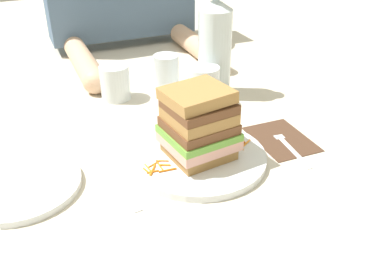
{
  "coord_description": "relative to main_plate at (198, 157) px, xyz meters",
  "views": [
    {
      "loc": [
        -0.26,
        -0.63,
        0.44
      ],
      "look_at": [
        0.01,
        0.0,
        0.05
      ],
      "focal_mm": 39.64,
      "sensor_mm": 36.0,
      "label": 1
    }
  ],
  "objects": [
    {
      "name": "carrot_shred_17",
      "position": [
        0.07,
        0.02,
        0.01
      ],
      "size": [
        0.02,
        0.03,
        0.0
      ],
      "primitive_type": "cylinder",
      "rotation": [
        0.0,
        1.57,
        4.3
      ],
      "color": "orange",
      "rests_on": "main_plate"
    },
    {
      "name": "carrot_shred_7",
      "position": [
        -0.09,
        -0.02,
        0.01
      ],
      "size": [
        0.02,
        0.03,
        0.0
      ],
      "primitive_type": "cylinder",
      "rotation": [
        0.0,
        1.57,
        4.13
      ],
      "color": "orange",
      "rests_on": "main_plate"
    },
    {
      "name": "napkin_dark",
      "position": [
        0.18,
        0.0,
        -0.01
      ],
      "size": [
        0.11,
        0.14,
        0.0
      ],
      "primitive_type": "cube",
      "rotation": [
        0.0,
        0.0,
        -0.02
      ],
      "color": "#4C3323",
      "rests_on": "ground_plane"
    },
    {
      "name": "carrot_shred_13",
      "position": [
        0.1,
        -0.0,
        0.01
      ],
      "size": [
        0.02,
        0.02,
        0.0
      ],
      "primitive_type": "cylinder",
      "rotation": [
        0.0,
        1.57,
        3.71
      ],
      "color": "orange",
      "rests_on": "main_plate"
    },
    {
      "name": "carrot_shred_1",
      "position": [
        -0.09,
        0.0,
        0.01
      ],
      "size": [
        0.03,
        0.01,
        0.0
      ],
      "primitive_type": "cylinder",
      "rotation": [
        0.0,
        1.57,
        0.43
      ],
      "color": "orange",
      "rests_on": "main_plate"
    },
    {
      "name": "empty_tumbler_0",
      "position": [
        -0.07,
        0.32,
        0.03
      ],
      "size": [
        0.07,
        0.07,
        0.08
      ],
      "primitive_type": "cylinder",
      "color": "silver",
      "rests_on": "ground_plane"
    },
    {
      "name": "carrot_shred_2",
      "position": [
        -0.07,
        0.0,
        0.01
      ],
      "size": [
        0.02,
        0.01,
        0.0
      ],
      "primitive_type": "cylinder",
      "rotation": [
        0.0,
        1.57,
        2.69
      ],
      "color": "orange",
      "rests_on": "main_plate"
    },
    {
      "name": "water_bottle",
      "position": [
        0.16,
        0.26,
        0.11
      ],
      "size": [
        0.08,
        0.08,
        0.27
      ],
      "color": "silver",
      "rests_on": "ground_plane"
    },
    {
      "name": "carrot_shred_0",
      "position": [
        -0.1,
        -0.02,
        0.01
      ],
      "size": [
        0.01,
        0.02,
        0.0
      ],
      "primitive_type": "cylinder",
      "rotation": [
        0.0,
        1.57,
        4.96
      ],
      "color": "orange",
      "rests_on": "main_plate"
    },
    {
      "name": "carrot_shred_14",
      "position": [
        0.09,
        0.02,
        0.01
      ],
      "size": [
        0.01,
        0.03,
        0.0
      ],
      "primitive_type": "cylinder",
      "rotation": [
        0.0,
        1.57,
        1.19
      ],
      "color": "orange",
      "rests_on": "main_plate"
    },
    {
      "name": "sandwich",
      "position": [
        -0.0,
        0.0,
        0.07
      ],
      "size": [
        0.13,
        0.13,
        0.13
      ],
      "color": "#A87A42",
      "rests_on": "main_plate"
    },
    {
      "name": "carrot_shred_9",
      "position": [
        0.08,
        -0.01,
        0.01
      ],
      "size": [
        0.01,
        0.02,
        0.0
      ],
      "primitive_type": "cylinder",
      "rotation": [
        0.0,
        1.57,
        5.21
      ],
      "color": "orange",
      "rests_on": "main_plate"
    },
    {
      "name": "ground_plane",
      "position": [
        -0.01,
        0.03,
        -0.01
      ],
      "size": [
        3.0,
        3.0,
        0.0
      ],
      "primitive_type": "plane",
      "color": "beige"
    },
    {
      "name": "fork",
      "position": [
        0.18,
        -0.02,
        -0.0
      ],
      "size": [
        0.03,
        0.17,
        0.0
      ],
      "color": "silver",
      "rests_on": "napkin_dark"
    },
    {
      "name": "carrot_shred_4",
      "position": [
        -0.07,
        -0.03,
        0.01
      ],
      "size": [
        0.03,
        0.01,
        0.0
      ],
      "primitive_type": "cylinder",
      "rotation": [
        0.0,
        1.57,
        6.21
      ],
      "color": "orange",
      "rests_on": "main_plate"
    },
    {
      "name": "carrot_shred_10",
      "position": [
        0.1,
        0.01,
        0.01
      ],
      "size": [
        0.0,
        0.02,
        0.0
      ],
      "primitive_type": "cylinder",
      "rotation": [
        0.0,
        1.57,
        4.71
      ],
      "color": "orange",
      "rests_on": "main_plate"
    },
    {
      "name": "carrot_shred_3",
      "position": [
        -0.1,
        -0.02,
        0.01
      ],
      "size": [
        0.02,
        0.0,
        0.0
      ],
      "primitive_type": "cylinder",
      "rotation": [
        0.0,
        1.57,
        6.23
      ],
      "color": "orange",
      "rests_on": "main_plate"
    },
    {
      "name": "carrot_shred_11",
      "position": [
        0.08,
        0.01,
        0.01
      ],
      "size": [
        0.03,
        0.02,
        0.0
      ],
      "primitive_type": "cylinder",
      "rotation": [
        0.0,
        1.57,
        0.51
      ],
      "color": "orange",
      "rests_on": "main_plate"
    },
    {
      "name": "juice_glass",
      "position": [
        0.11,
        0.21,
        0.03
      ],
      "size": [
        0.07,
        0.07,
        0.09
      ],
      "color": "white",
      "rests_on": "ground_plane"
    },
    {
      "name": "main_plate",
      "position": [
        0.0,
        0.0,
        0.0
      ],
      "size": [
        0.25,
        0.25,
        0.01
      ],
      "primitive_type": "cylinder",
      "color": "white",
      "rests_on": "ground_plane"
    },
    {
      "name": "side_plate",
      "position": [
        -0.31,
        0.04,
        -0.0
      ],
      "size": [
        0.2,
        0.2,
        0.01
      ],
      "primitive_type": "cylinder",
      "color": "white",
      "rests_on": "ground_plane"
    },
    {
      "name": "carrot_shred_8",
      "position": [
        -0.07,
        -0.01,
        0.01
      ],
      "size": [
        0.02,
        0.01,
        0.0
      ],
      "primitive_type": "cylinder",
      "rotation": [
        0.0,
        1.57,
        2.7
      ],
      "color": "orange",
      "rests_on": "main_plate"
    },
    {
      "name": "carrot_shred_18",
      "position": [
        0.07,
        0.01,
        0.01
      ],
      "size": [
        0.02,
        0.01,
        0.0
      ],
      "primitive_type": "cylinder",
      "rotation": [
        0.0,
        1.57,
        3.71
      ],
      "color": "orange",
      "rests_on": "main_plate"
    },
    {
      "name": "carrot_shred_15",
      "position": [
        0.08,
        -0.0,
        0.01
      ],
      "size": [
        0.0,
        0.03,
        0.0
      ],
      "primitive_type": "cylinder",
      "rotation": [
        0.0,
        1.57,
        4.62
      ],
      "color": "orange",
      "rests_on": "main_plate"
    },
    {
      "name": "carrot_shred_6",
      "position": [
        -0.08,
        -0.01,
        0.01
      ],
      "size": [
        0.0,
        0.03,
        0.0
      ],
      "primitive_type": "cylinder",
      "rotation": [
        0.0,
        1.57,
        4.75
      ],
      "color": "orange",
      "rests_on": "main_plate"
    },
    {
      "name": "carrot_shred_12",
      "position": [
        0.08,
        0.02,
        0.01
      ],
      "size": [
        0.02,
        0.01,
        0.0
      ],
      "primitive_type": "cylinder",
      "rotation": [
        0.0,
        1.57,
        0.46
      ],
      "color": "orange",
      "rests_on": "main_plate"
    },
    {
      "name": "carrot_shred_16",
      "position": [
        0.09,
        0.02,
        0.01
      ],
      "size": [
        0.02,
        0.03,
        0.0
      ],
      "primitive_type": "cylinder",
      "rotation": [
        0.0,
        1.57,
        5.23
      ],
      "color": "orange",
      "rests_on": "main_plate"
    },
    {
      "name": "carrot_shred_5",
      "position": [
        -0.1,
        -0.01,
        0.01
      ],
      "size": [
        0.01,
        0.03,
        0.0
      ],
      "primitive_type": "cylinder",
      "rotation": [
        0.0,
        1.57,
        1.67
      ],
      "color": "orange",
      "rests_on": "main_plate"
    },
    {
      "name": "knife",
      "position": [
        -0.16,
        -0.0,
        -0.01
      ],
      "size": [
        0.04,
        0.2,
        0.0
      ],
      "color": "silver",
      "rests_on": "ground_plane"
    },
    {
      "name": "empty_tumbler_1",
      "position": [
        0.06,
        0.34,
        0.04
      ],
      "size": [
        0.06,
        0.06,
        0.09
      ],
      "primitive_type": "cylinder",
      "color": "silver",
      "rests_on": "ground_plane"
    }
  ]
}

